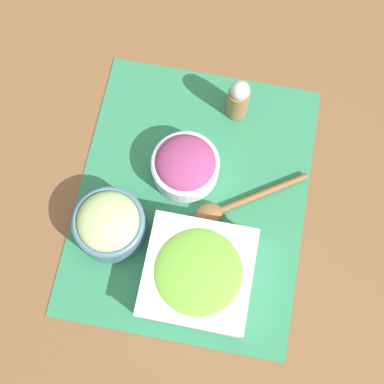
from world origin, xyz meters
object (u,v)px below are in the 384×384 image
Objects in this scene: lettuce_bowl at (198,273)px; wooden_spoon at (227,207)px; cucumber_bowl at (110,224)px; onion_bowl at (185,165)px; pepper_shaker at (238,99)px.

wooden_spoon is at bearing -12.39° from lettuce_bowl.
onion_bowl is at bearing -38.84° from cucumber_bowl.
wooden_spoon is (0.08, -0.20, -0.03)m from cucumber_bowl.
pepper_shaker reaches higher than cucumber_bowl.
onion_bowl is at bearing 152.57° from pepper_shaker.
onion_bowl is 0.17m from cucumber_bowl.
pepper_shaker is (0.20, 0.02, 0.04)m from wooden_spoon.
cucumber_bowl is at bearing 111.49° from wooden_spoon.
cucumber_bowl is 0.62× the size of wooden_spoon.
pepper_shaker is at bearing -27.43° from onion_bowl.
wooden_spoon is at bearing -68.51° from cucumber_bowl.
onion_bowl is 0.20m from lettuce_bowl.
onion_bowl is at bearing 57.16° from wooden_spoon.
onion_bowl is 0.62× the size of wooden_spoon.
pepper_shaker is at bearing -33.37° from cucumber_bowl.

